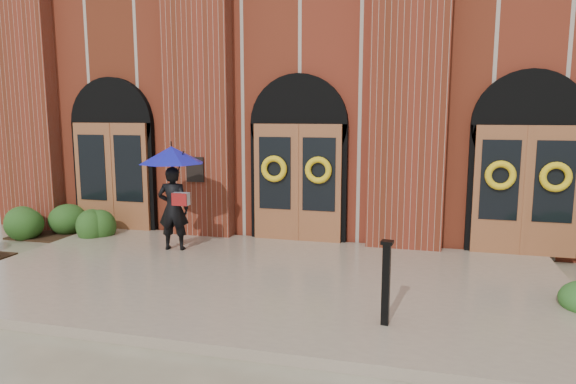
% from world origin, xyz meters
% --- Properties ---
extents(ground, '(90.00, 90.00, 0.00)m').
position_xyz_m(ground, '(0.00, 0.00, 0.00)').
color(ground, gray).
rests_on(ground, ground).
extents(landing, '(10.00, 5.30, 0.15)m').
position_xyz_m(landing, '(0.00, 0.15, 0.07)').
color(landing, gray).
rests_on(landing, ground).
extents(church_building, '(16.20, 12.53, 7.00)m').
position_xyz_m(church_building, '(0.00, 8.78, 3.50)').
color(church_building, maroon).
rests_on(church_building, ground).
extents(man_with_umbrella, '(1.50, 1.50, 2.08)m').
position_xyz_m(man_with_umbrella, '(-2.21, 1.33, 1.60)').
color(man_with_umbrella, black).
rests_on(man_with_umbrella, landing).
extents(metal_post, '(0.16, 0.16, 1.12)m').
position_xyz_m(metal_post, '(2.18, -1.37, 0.74)').
color(metal_post, black).
rests_on(metal_post, landing).
extents(hedge_wall_left, '(2.69, 1.08, 0.69)m').
position_xyz_m(hedge_wall_left, '(-5.20, 2.20, 0.35)').
color(hedge_wall_left, '#234818').
rests_on(hedge_wall_left, ground).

